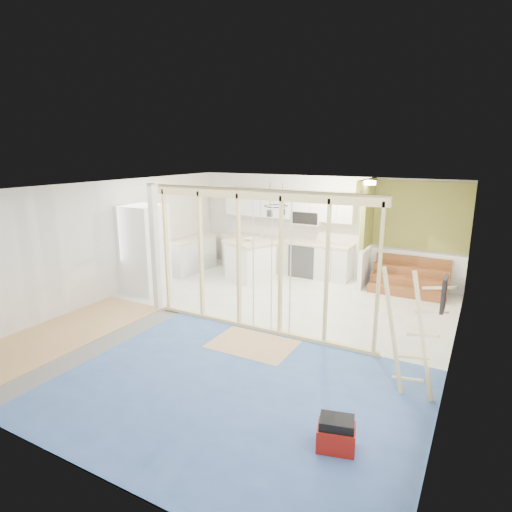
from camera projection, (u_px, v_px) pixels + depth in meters
The scene contains 17 objects.
room at pixel (244, 260), 7.71m from camera, with size 7.01×8.01×2.61m.
floor_overlays at pixel (250, 326), 8.04m from camera, with size 7.00×8.00×0.03m.
stud_frame at pixel (234, 244), 7.74m from camera, with size 4.66×0.14×2.60m.
base_cabinets at pixel (255, 256), 11.52m from camera, with size 4.45×2.24×0.93m.
upper_cabinets at pixel (289, 205), 11.23m from camera, with size 3.60×0.41×0.85m.
green_partition at pixel (399, 251), 9.97m from camera, with size 2.25×1.51×2.60m.
pot_rack at pixel (276, 209), 9.30m from camera, with size 0.52×0.52×0.72m.
sheathing_panel at pixel (440, 344), 4.39m from camera, with size 0.02×4.00×2.60m, color #A37E58.
electrical_panel at pixel (444, 294), 4.84m from camera, with size 0.04×0.30×0.40m, color #3D3E42.
ceiling_light at pixel (368, 183), 9.32m from camera, with size 0.32×0.32×0.08m, color #FFEABF.
fridge at pixel (144, 249), 9.81m from camera, with size 0.91×0.88×2.03m.
island at pixel (250, 261), 10.85m from camera, with size 1.34×1.34×1.02m.
bowl at pixel (251, 239), 10.78m from camera, with size 0.26×0.26×0.06m, color silver.
soap_bottle_a at pixel (262, 232), 11.60m from camera, with size 0.12×0.12×0.30m, color #B2B9C6.
soap_bottle_b at pixel (330, 240), 10.80m from camera, with size 0.08×0.08×0.18m, color white.
toolbox at pixel (336, 435), 4.70m from camera, with size 0.48×0.40×0.39m.
ladder at pixel (411, 334), 5.60m from camera, with size 0.93×0.10×1.74m.
Camera 1 is at (3.75, -6.46, 3.24)m, focal length 30.00 mm.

